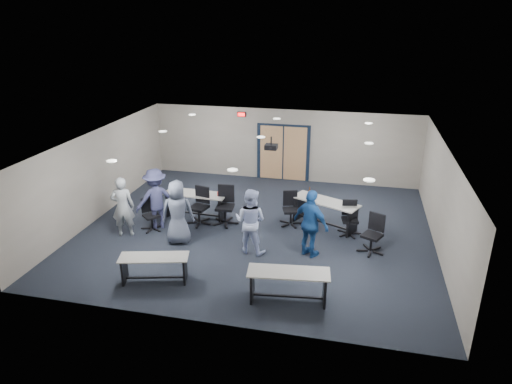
% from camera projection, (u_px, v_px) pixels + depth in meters
% --- Properties ---
extents(floor, '(10.00, 10.00, 0.00)m').
position_uv_depth(floor, '(257.00, 229.00, 13.49)').
color(floor, black).
rests_on(floor, ground).
extents(back_wall, '(10.00, 0.04, 2.70)m').
position_uv_depth(back_wall, '(284.00, 145.00, 17.09)').
color(back_wall, gray).
rests_on(back_wall, floor).
extents(front_wall, '(10.00, 0.04, 2.70)m').
position_uv_depth(front_wall, '(206.00, 266.00, 8.92)').
color(front_wall, gray).
rests_on(front_wall, floor).
extents(left_wall, '(0.04, 9.00, 2.70)m').
position_uv_depth(left_wall, '(99.00, 174.00, 14.04)').
color(left_wall, gray).
rests_on(left_wall, floor).
extents(right_wall, '(0.04, 9.00, 2.70)m').
position_uv_depth(right_wall, '(443.00, 201.00, 11.96)').
color(right_wall, gray).
rests_on(right_wall, floor).
extents(ceiling, '(10.00, 9.00, 0.04)m').
position_uv_depth(ceiling, '(257.00, 140.00, 12.51)').
color(ceiling, silver).
rests_on(ceiling, back_wall).
extents(double_door, '(2.00, 0.07, 2.20)m').
position_uv_depth(double_door, '(283.00, 153.00, 17.16)').
color(double_door, black).
rests_on(double_door, back_wall).
extents(exit_sign, '(0.32, 0.07, 0.18)m').
position_uv_depth(exit_sign, '(242.00, 114.00, 16.97)').
color(exit_sign, black).
rests_on(exit_sign, back_wall).
extents(ceiling_projector, '(0.35, 0.32, 0.37)m').
position_uv_depth(ceiling_projector, '(271.00, 147.00, 13.01)').
color(ceiling_projector, black).
rests_on(ceiling_projector, ceiling).
extents(ceiling_can_lights, '(6.24, 5.74, 0.02)m').
position_uv_depth(ceiling_can_lights, '(259.00, 139.00, 12.75)').
color(ceiling_can_lights, white).
rests_on(ceiling_can_lights, ceiling).
extents(table_front_left, '(1.69, 0.92, 0.65)m').
position_uv_depth(table_front_left, '(154.00, 264.00, 10.72)').
color(table_front_left, '#A29F99').
rests_on(table_front_left, floor).
extents(table_front_right, '(1.85, 0.81, 0.73)m').
position_uv_depth(table_front_right, '(288.00, 281.00, 9.97)').
color(table_front_right, '#A29F99').
rests_on(table_front_right, floor).
extents(table_back_left, '(1.97, 0.74, 0.92)m').
position_uv_depth(table_back_left, '(196.00, 201.00, 14.13)').
color(table_back_left, '#A29F99').
rests_on(table_back_left, floor).
extents(table_back_right, '(2.11, 1.46, 1.12)m').
position_uv_depth(table_back_right, '(325.00, 209.00, 13.49)').
color(table_back_right, '#A29F99').
rests_on(table_back_right, floor).
extents(chair_back_a, '(0.85, 0.85, 1.13)m').
position_uv_depth(chair_back_a, '(199.00, 206.00, 13.66)').
color(chair_back_a, black).
rests_on(chair_back_a, floor).
extents(chair_back_b, '(0.80, 0.80, 1.18)m').
position_uv_depth(chair_back_b, '(225.00, 206.00, 13.63)').
color(chair_back_b, black).
rests_on(chair_back_b, floor).
extents(chair_back_c, '(0.80, 0.80, 1.02)m').
position_uv_depth(chair_back_c, '(291.00, 209.00, 13.60)').
color(chair_back_c, black).
rests_on(chair_back_c, floor).
extents(chair_back_d, '(0.74, 0.74, 1.00)m').
position_uv_depth(chair_back_d, '(350.00, 219.00, 12.98)').
color(chair_back_d, black).
rests_on(chair_back_d, floor).
extents(chair_loose_left, '(0.85, 0.85, 0.96)m').
position_uv_depth(chair_loose_left, '(151.00, 215.00, 13.30)').
color(chair_loose_left, black).
rests_on(chair_loose_left, floor).
extents(chair_loose_right, '(0.89, 0.89, 1.06)m').
position_uv_depth(chair_loose_right, '(372.00, 234.00, 12.00)').
color(chair_loose_right, black).
rests_on(chair_loose_right, floor).
extents(person_gray, '(0.74, 0.61, 1.76)m').
position_uv_depth(person_gray, '(123.00, 207.00, 12.83)').
color(person_gray, '#A1A8AF').
rests_on(person_gray, floor).
extents(person_plaid, '(0.99, 0.77, 1.80)m').
position_uv_depth(person_plaid, '(178.00, 212.00, 12.42)').
color(person_plaid, slate).
rests_on(person_plaid, floor).
extents(person_lightblue, '(0.97, 0.82, 1.78)m').
position_uv_depth(person_lightblue, '(250.00, 221.00, 11.92)').
color(person_lightblue, '#C0CFFE').
rests_on(person_lightblue, floor).
extents(person_navy, '(1.15, 0.94, 1.83)m').
position_uv_depth(person_navy, '(311.00, 224.00, 11.70)').
color(person_navy, navy).
rests_on(person_navy, floor).
extents(person_back, '(1.34, 1.28, 1.83)m').
position_uv_depth(person_back, '(156.00, 199.00, 13.28)').
color(person_back, '#383B65').
rests_on(person_back, floor).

